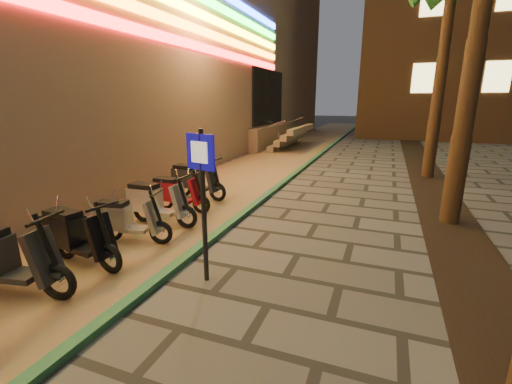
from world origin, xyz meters
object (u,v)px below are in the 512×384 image
at_px(scooter_8, 125,219).
at_px(scooter_11, 193,180).
at_px(pedestrian_sign, 202,186).
at_px(scooter_7, 75,235).
at_px(scooter_10, 175,193).
at_px(scooter_6, 1,259).
at_px(scooter_9, 155,202).

relative_size(scooter_8, scooter_11, 0.89).
relative_size(pedestrian_sign, scooter_7, 1.38).
relative_size(pedestrian_sign, scooter_10, 1.52).
height_order(pedestrian_sign, scooter_7, pedestrian_sign).
bearing_deg(scooter_8, scooter_11, 85.63).
distance_m(scooter_6, scooter_11, 5.26).
bearing_deg(scooter_9, scooter_11, 97.95).
height_order(pedestrian_sign, scooter_11, pedestrian_sign).
distance_m(scooter_7, scooter_11, 4.18).
bearing_deg(pedestrian_sign, scooter_9, 155.77).
height_order(scooter_6, scooter_9, scooter_6).
relative_size(scooter_8, scooter_10, 1.00).
xyz_separation_m(pedestrian_sign, scooter_9, (-2.23, 1.77, -0.97)).
bearing_deg(scooter_8, scooter_9, 83.14).
bearing_deg(scooter_11, scooter_8, -76.97).
bearing_deg(scooter_7, scooter_6, -91.35).
relative_size(scooter_7, scooter_10, 1.10).
height_order(scooter_10, scooter_11, scooter_11).
relative_size(scooter_6, scooter_7, 1.07).
relative_size(pedestrian_sign, scooter_8, 1.52).
height_order(pedestrian_sign, scooter_6, pedestrian_sign).
relative_size(scooter_8, scooter_9, 0.91).
height_order(scooter_6, scooter_10, scooter_6).
bearing_deg(scooter_7, scooter_9, 94.73).
height_order(scooter_6, scooter_11, scooter_6).
xyz_separation_m(scooter_10, scooter_11, (-0.19, 1.18, 0.05)).
bearing_deg(scooter_11, pedestrian_sign, -51.06).
height_order(scooter_7, scooter_11, scooter_11).
bearing_deg(pedestrian_sign, scooter_7, -159.24).
height_order(scooter_7, scooter_10, scooter_7).
bearing_deg(scooter_7, scooter_11, 99.85).
xyz_separation_m(scooter_8, scooter_10, (-0.21, 1.98, 0.00)).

